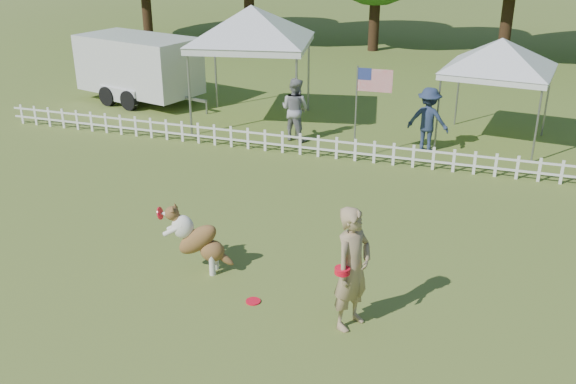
# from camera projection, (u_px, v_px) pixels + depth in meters

# --- Properties ---
(ground) EXTENTS (120.00, 120.00, 0.00)m
(ground) POSITION_uv_depth(u_px,v_px,m) (272.00, 301.00, 10.56)
(ground) COLOR #4B641F
(ground) RESTS_ON ground
(picket_fence) EXTENTS (22.00, 0.08, 0.60)m
(picket_fence) POSITION_uv_depth(u_px,v_px,m) (365.00, 151.00, 16.55)
(picket_fence) COLOR white
(picket_fence) RESTS_ON ground
(handler) EXTENTS (0.72, 0.85, 1.98)m
(handler) POSITION_uv_depth(u_px,v_px,m) (352.00, 269.00, 9.57)
(handler) COLOR tan
(handler) RESTS_ON ground
(dog) EXTENTS (1.24, 0.57, 1.23)m
(dog) POSITION_uv_depth(u_px,v_px,m) (199.00, 240.00, 11.25)
(dog) COLOR brown
(dog) RESTS_ON ground
(frisbee_on_turf) EXTENTS (0.30, 0.30, 0.02)m
(frisbee_on_turf) POSITION_uv_depth(u_px,v_px,m) (253.00, 301.00, 10.53)
(frisbee_on_turf) COLOR red
(frisbee_on_turf) RESTS_ON ground
(canopy_tent_left) EXTENTS (3.91, 3.91, 3.46)m
(canopy_tent_left) POSITION_uv_depth(u_px,v_px,m) (252.00, 67.00, 19.31)
(canopy_tent_left) COLOR silver
(canopy_tent_left) RESTS_ON ground
(canopy_tent_right) EXTENTS (3.07, 3.07, 2.85)m
(canopy_tent_right) POSITION_uv_depth(u_px,v_px,m) (496.00, 93.00, 17.64)
(canopy_tent_right) COLOR silver
(canopy_tent_right) RESTS_ON ground
(cargo_trailer) EXTENTS (5.57, 3.52, 2.27)m
(cargo_trailer) POSITION_uv_depth(u_px,v_px,m) (139.00, 69.00, 21.87)
(cargo_trailer) COLOR silver
(cargo_trailer) RESTS_ON ground
(flag_pole) EXTENTS (0.95, 0.13, 2.46)m
(flag_pole) POSITION_uv_depth(u_px,v_px,m) (356.00, 114.00, 16.40)
(flag_pole) COLOR gray
(flag_pole) RESTS_ON ground
(spectator_a) EXTENTS (1.01, 0.88, 1.78)m
(spectator_a) POSITION_uv_depth(u_px,v_px,m) (295.00, 109.00, 18.04)
(spectator_a) COLOR gray
(spectator_a) RESTS_ON ground
(spectator_b) EXTENTS (1.20, 0.79, 1.74)m
(spectator_b) POSITION_uv_depth(u_px,v_px,m) (428.00, 120.00, 17.18)
(spectator_b) COLOR #24314D
(spectator_b) RESTS_ON ground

